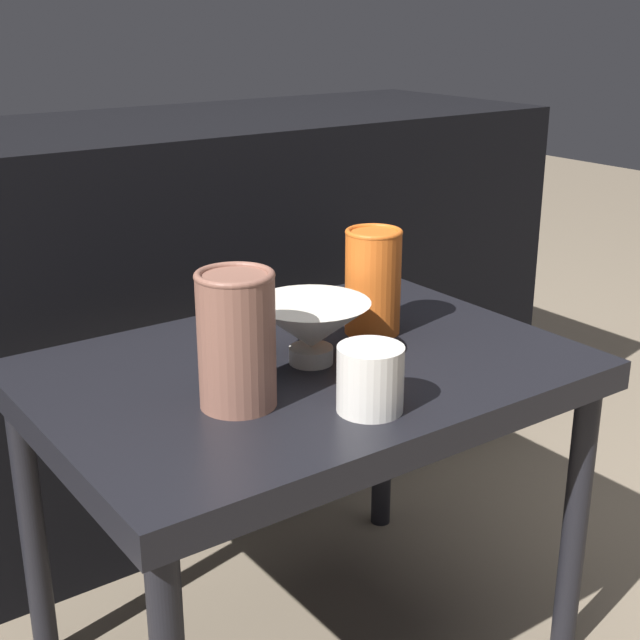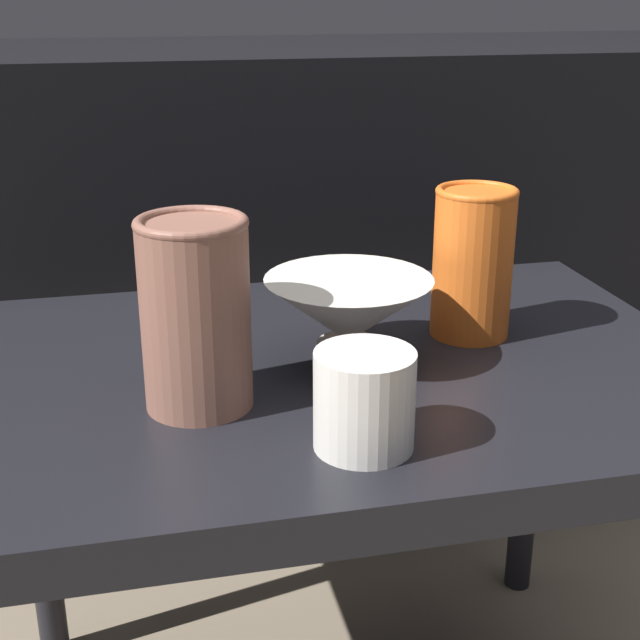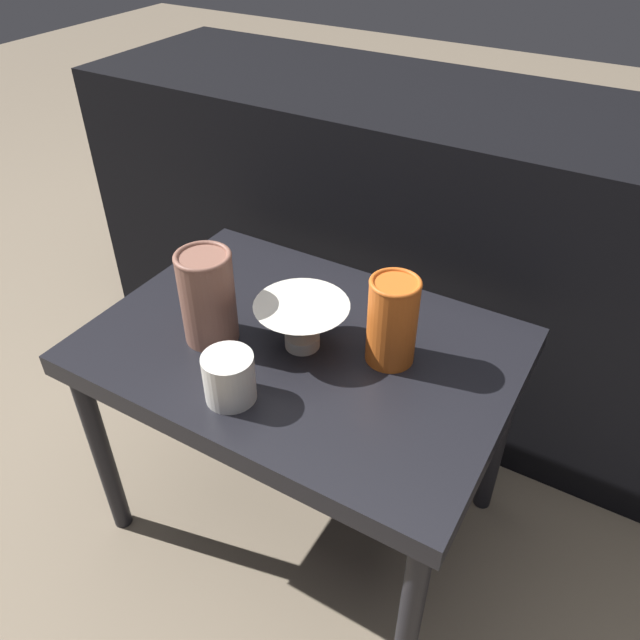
{
  "view_description": "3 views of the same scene",
  "coord_description": "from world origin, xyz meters",
  "views": [
    {
      "loc": [
        -0.63,
        -0.91,
        0.93
      ],
      "look_at": [
        0.01,
        -0.03,
        0.54
      ],
      "focal_mm": 50.0,
      "sensor_mm": 36.0,
      "label": 1
    },
    {
      "loc": [
        -0.19,
        -0.76,
        0.82
      ],
      "look_at": [
        -0.03,
        -0.03,
        0.53
      ],
      "focal_mm": 50.0,
      "sensor_mm": 36.0,
      "label": 2
    },
    {
      "loc": [
        0.45,
        -0.69,
        1.15
      ],
      "look_at": [
        0.03,
        0.01,
        0.53
      ],
      "focal_mm": 35.0,
      "sensor_mm": 36.0,
      "label": 3
    }
  ],
  "objects": [
    {
      "name": "vase_colorful_right",
      "position": [
        0.15,
        0.04,
        0.55
      ],
      "size": [
        0.08,
        0.08,
        0.15
      ],
      "color": "orange",
      "rests_on": "table"
    },
    {
      "name": "cup",
      "position": [
        -0.02,
        -0.17,
        0.52
      ],
      "size": [
        0.08,
        0.08,
        0.08
      ],
      "color": "silver",
      "rests_on": "table"
    },
    {
      "name": "couch_backdrop",
      "position": [
        0.0,
        0.59,
        0.36
      ],
      "size": [
        1.7,
        0.5,
        0.73
      ],
      "color": "black",
      "rests_on": "ground_plane"
    },
    {
      "name": "ground_plane",
      "position": [
        0.0,
        0.0,
        0.0
      ],
      "size": [
        8.0,
        8.0,
        0.0
      ],
      "primitive_type": "plane",
      "color": "#7F705B"
    },
    {
      "name": "vase_textured_left",
      "position": [
        -0.14,
        -0.06,
        0.56
      ],
      "size": [
        0.09,
        0.09,
        0.17
      ],
      "color": "brown",
      "rests_on": "table"
    },
    {
      "name": "bowl",
      "position": [
        0.01,
        -0.01,
        0.53
      ],
      "size": [
        0.16,
        0.16,
        0.08
      ],
      "color": "silver",
      "rests_on": "table"
    },
    {
      "name": "table",
      "position": [
        0.0,
        0.0,
        0.42
      ],
      "size": [
        0.72,
        0.51,
        0.48
      ],
      "color": "black",
      "rests_on": "ground_plane"
    }
  ]
}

